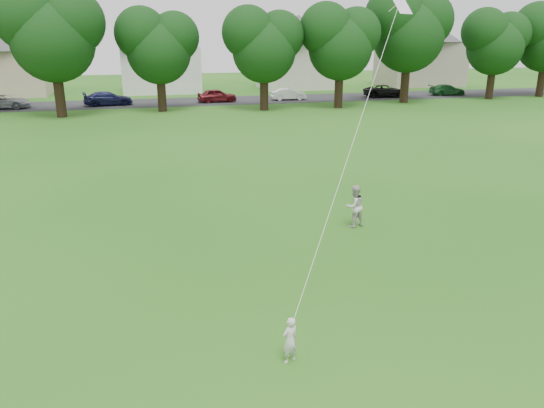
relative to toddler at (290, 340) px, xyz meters
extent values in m
plane|color=#195212|center=(0.08, 1.27, -0.50)|extent=(160.00, 160.00, 0.00)
cube|color=#2D2D30|center=(0.08, 43.27, -0.50)|extent=(90.00, 7.00, 0.01)
imported|color=silver|center=(0.00, 0.00, 0.00)|extent=(0.43, 0.37, 1.00)
imported|color=beige|center=(4.28, 7.05, 0.23)|extent=(0.85, 0.74, 1.47)
plane|color=white|center=(6.52, 9.18, 6.88)|extent=(1.18, 1.04, 0.82)
cylinder|color=white|center=(3.26, 4.59, 3.55)|extent=(0.01, 0.01, 13.08)
cylinder|color=black|center=(-8.54, 35.96, 1.44)|extent=(0.77, 0.77, 3.89)
cylinder|color=black|center=(-0.64, 37.26, 1.14)|extent=(0.72, 0.72, 3.28)
cylinder|color=black|center=(7.90, 35.90, 1.16)|extent=(0.72, 0.72, 3.32)
cylinder|color=black|center=(14.64, 35.81, 1.22)|extent=(0.74, 0.74, 3.45)
cylinder|color=black|center=(22.03, 37.75, 1.53)|extent=(0.79, 0.79, 4.06)
cylinder|color=black|center=(31.83, 38.43, 1.19)|extent=(0.73, 0.73, 3.39)
cylinder|color=black|center=(38.14, 38.86, 1.31)|extent=(0.75, 0.75, 3.63)
imported|color=#999CA7|center=(-13.95, 42.27, 0.10)|extent=(4.43, 2.38, 1.18)
imported|color=#12153B|center=(-5.27, 42.27, 0.14)|extent=(4.54, 2.34, 1.26)
imported|color=maroon|center=(4.76, 42.27, 0.14)|extent=(3.81, 1.71, 1.27)
imported|color=white|center=(11.87, 42.27, 0.07)|extent=(3.45, 1.24, 1.13)
imported|color=black|center=(22.28, 42.27, 0.12)|extent=(4.60, 2.45, 1.23)
imported|color=#1C5525|center=(29.44, 42.27, 0.06)|extent=(3.94, 1.84, 1.11)
cube|color=beige|center=(-15.92, 53.27, 1.81)|extent=(8.47, 6.38, 4.63)
cube|color=white|center=(0.08, 53.27, 1.96)|extent=(8.34, 7.27, 4.92)
pyramid|color=#48464A|center=(0.08, 53.27, 7.13)|extent=(12.02, 12.02, 2.71)
cube|color=beige|center=(16.08, 53.27, 2.19)|extent=(8.76, 6.44, 5.39)
pyramid|color=#48464A|center=(16.08, 53.27, 7.85)|extent=(12.64, 12.64, 2.96)
cube|color=#ACA08F|center=(32.08, 53.27, 2.15)|extent=(9.53, 6.84, 5.31)
pyramid|color=#48464A|center=(32.08, 53.27, 7.72)|extent=(13.74, 13.74, 2.92)
camera|label=1|loc=(-2.59, -8.86, 5.85)|focal=35.00mm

